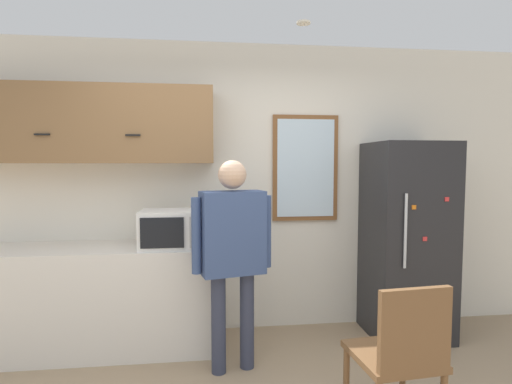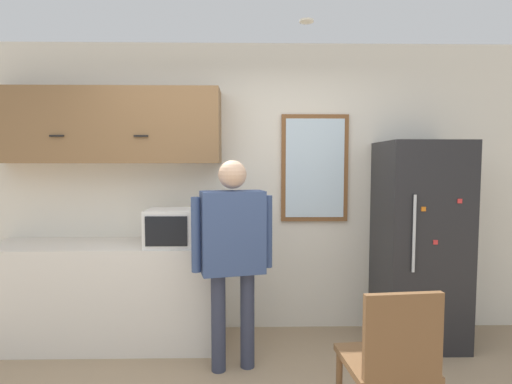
% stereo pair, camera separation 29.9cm
% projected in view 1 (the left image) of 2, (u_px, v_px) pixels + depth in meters
% --- Properties ---
extents(back_wall, '(6.00, 0.06, 2.70)m').
position_uv_depth(back_wall, '(232.00, 189.00, 3.79)').
color(back_wall, silver).
rests_on(back_wall, ground_plane).
extents(counter, '(2.02, 0.61, 0.89)m').
position_uv_depth(counter, '(95.00, 299.00, 3.38)').
color(counter, silver).
rests_on(counter, ground_plane).
extents(upper_cabinets, '(2.02, 0.36, 0.66)m').
position_uv_depth(upper_cabinets, '(94.00, 125.00, 3.41)').
color(upper_cabinets, olive).
extents(microwave, '(0.48, 0.40, 0.31)m').
position_uv_depth(microwave, '(170.00, 229.00, 3.33)').
color(microwave, white).
rests_on(microwave, counter).
extents(person, '(0.61, 0.32, 1.61)m').
position_uv_depth(person, '(233.00, 244.00, 3.01)').
color(person, '#33384C').
rests_on(person, ground_plane).
extents(refrigerator, '(0.69, 0.66, 1.78)m').
position_uv_depth(refrigerator, '(407.00, 240.00, 3.66)').
color(refrigerator, '#232326').
rests_on(refrigerator, ground_plane).
extents(chair, '(0.50, 0.50, 0.92)m').
position_uv_depth(chair, '(401.00, 352.00, 2.28)').
color(chair, brown).
rests_on(chair, ground_plane).
extents(window, '(0.63, 0.05, 1.01)m').
position_uv_depth(window, '(305.00, 168.00, 3.82)').
color(window, brown).
extents(ceiling_light, '(0.11, 0.11, 0.01)m').
position_uv_depth(ceiling_light, '(304.00, 23.00, 3.10)').
color(ceiling_light, white).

